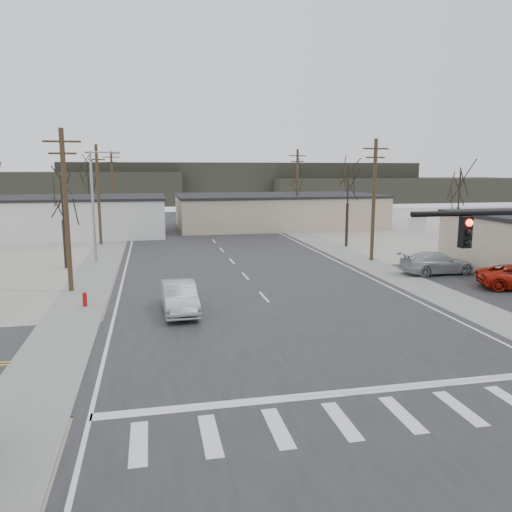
{
  "coord_description": "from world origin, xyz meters",
  "views": [
    {
      "loc": [
        -6.44,
        -20.18,
        7.57
      ],
      "look_at": [
        -0.55,
        7.7,
        2.6
      ],
      "focal_mm": 35.0,
      "sensor_mm": 36.0,
      "label": 1
    }
  ],
  "objects_px": {
    "car_far_b": "(144,214)",
    "sedan_crossing": "(179,297)",
    "car_far_a": "(239,220)",
    "car_parked_silver": "(437,263)",
    "fire_hydrant": "(85,299)"
  },
  "relations": [
    {
      "from": "sedan_crossing",
      "to": "fire_hydrant",
      "type": "bearing_deg",
      "value": 155.07
    },
    {
      "from": "sedan_crossing",
      "to": "car_far_a",
      "type": "relative_size",
      "value": 0.97
    },
    {
      "from": "fire_hydrant",
      "to": "car_far_b",
      "type": "height_order",
      "value": "car_far_b"
    },
    {
      "from": "sedan_crossing",
      "to": "car_parked_silver",
      "type": "xyz_separation_m",
      "value": [
        18.95,
        6.17,
        -0.03
      ]
    },
    {
      "from": "car_far_a",
      "to": "car_far_b",
      "type": "xyz_separation_m",
      "value": [
        -12.71,
        12.41,
        -0.07
      ]
    },
    {
      "from": "sedan_crossing",
      "to": "car_far_b",
      "type": "bearing_deg",
      "value": 90.49
    },
    {
      "from": "fire_hydrant",
      "to": "sedan_crossing",
      "type": "distance_m",
      "value": 5.52
    },
    {
      "from": "car_far_b",
      "to": "sedan_crossing",
      "type": "bearing_deg",
      "value": -104.16
    },
    {
      "from": "car_far_a",
      "to": "car_parked_silver",
      "type": "relative_size",
      "value": 0.93
    },
    {
      "from": "fire_hydrant",
      "to": "car_far_b",
      "type": "distance_m",
      "value": 50.83
    },
    {
      "from": "car_far_b",
      "to": "fire_hydrant",
      "type": "bearing_deg",
      "value": -109.78
    },
    {
      "from": "sedan_crossing",
      "to": "car_far_a",
      "type": "height_order",
      "value": "sedan_crossing"
    },
    {
      "from": "sedan_crossing",
      "to": "car_parked_silver",
      "type": "bearing_deg",
      "value": 15.95
    },
    {
      "from": "fire_hydrant",
      "to": "car_far_a",
      "type": "relative_size",
      "value": 0.17
    },
    {
      "from": "sedan_crossing",
      "to": "car_parked_silver",
      "type": "height_order",
      "value": "sedan_crossing"
    }
  ]
}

